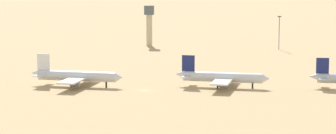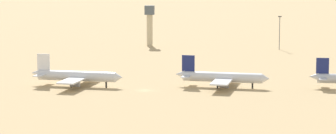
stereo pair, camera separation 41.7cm
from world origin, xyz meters
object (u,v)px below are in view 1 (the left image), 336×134
Objects in this scene: parked_jet_white_2 at (76,76)px; parked_jet_navy_3 at (221,77)px; light_pole_east at (279,30)px; control_tower at (149,22)px.

parked_jet_white_2 is 1.02× the size of parked_jet_navy_3.
parked_jet_white_2 is 1.97× the size of light_pole_east.
light_pole_east is at bearing -12.05° from control_tower.
parked_jet_navy_3 is 1.53× the size of control_tower.
control_tower reaches higher than parked_jet_white_2.
control_tower reaches higher than parked_jet_navy_3.
control_tower is at bearing 115.28° from parked_jet_navy_3.
parked_jet_navy_3 is 124.13m from light_pole_east.
light_pole_east is (33.77, 119.28, 6.28)m from parked_jet_navy_3.
parked_jet_navy_3 is at bearing 10.18° from parked_jet_white_2.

